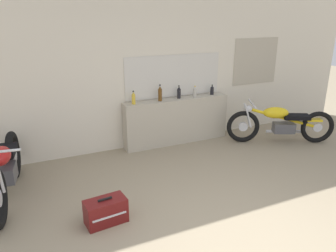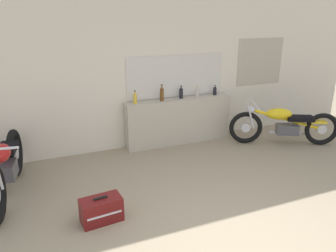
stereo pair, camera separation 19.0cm
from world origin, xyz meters
TOP-DOWN VIEW (x-y plane):
  - wall_back at (0.03, 3.39)m, footprint 10.00×0.07m
  - sill_counter at (0.78, 3.21)m, footprint 2.11×0.28m
  - bottle_leftmost at (-0.09, 3.19)m, footprint 0.07×0.07m
  - bottle_left_center at (0.42, 3.20)m, footprint 0.07×0.07m
  - bottle_center at (0.83, 3.23)m, footprint 0.07×0.07m
  - bottle_right_center at (1.15, 3.18)m, footprint 0.07×0.07m
  - bottle_rightmost at (1.57, 3.23)m, footprint 0.07×0.07m
  - motorcycle_red at (-2.24, 2.30)m, footprint 0.64×2.04m
  - motorcycle_yellow at (2.63, 2.36)m, footprint 1.92×1.04m
  - hard_case_darkred at (-1.16, 1.20)m, footprint 0.52×0.31m

SIDE VIEW (x-z plane):
  - hard_case_darkred at x=-1.16m, z-range -0.01..0.32m
  - motorcycle_yellow at x=2.63m, z-range 0.00..0.80m
  - motorcycle_red at x=-2.24m, z-range -0.03..0.89m
  - sill_counter at x=0.78m, z-range 0.00..0.89m
  - bottle_rightmost at x=1.57m, z-range 0.88..1.07m
  - bottle_right_center at x=1.15m, z-range 0.87..1.10m
  - bottle_leftmost at x=-0.09m, z-range 0.87..1.12m
  - bottle_center at x=0.83m, z-range 0.87..1.12m
  - bottle_left_center at x=0.42m, z-range 0.87..1.18m
  - wall_back at x=0.03m, z-range 0.00..2.80m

